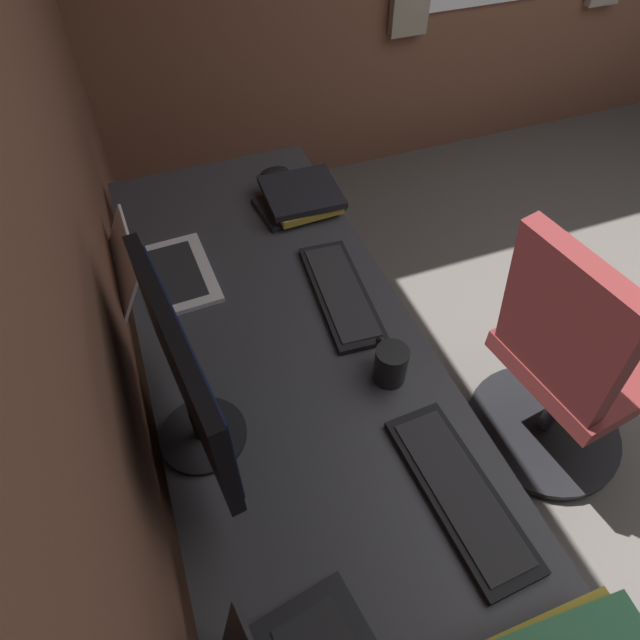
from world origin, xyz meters
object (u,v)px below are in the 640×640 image
(mouse_main, at_px, (275,173))
(coffee_mug, at_px, (390,364))
(book_stack_near, at_px, (301,198))
(monitor_primary, at_px, (186,376))
(laptop_leftmost, at_px, (156,270))
(keyboard_main, at_px, (460,492))
(drawer_pedestal, at_px, (297,460))
(keyboard_spare, at_px, (341,293))
(office_chair, at_px, (565,370))

(mouse_main, bearing_deg, coffee_mug, -179.74)
(book_stack_near, relative_size, coffee_mug, 2.36)
(monitor_primary, height_order, laptop_leftmost, monitor_primary)
(keyboard_main, relative_size, coffee_mug, 3.49)
(drawer_pedestal, xyz_separation_m, monitor_primary, (-0.06, 0.23, 0.62))
(keyboard_spare, bearing_deg, laptop_leftmost, 63.16)
(mouse_main, bearing_deg, laptop_leftmost, 129.25)
(keyboard_spare, height_order, office_chair, office_chair)
(laptop_leftmost, height_order, mouse_main, laptop_leftmost)
(keyboard_spare, relative_size, book_stack_near, 1.49)
(monitor_primary, height_order, coffee_mug, monitor_primary)
(keyboard_main, bearing_deg, monitor_primary, 55.49)
(monitor_primary, relative_size, keyboard_spare, 1.19)
(mouse_main, relative_size, coffee_mug, 0.85)
(book_stack_near, bearing_deg, office_chair, -140.41)
(keyboard_spare, height_order, book_stack_near, book_stack_near)
(drawer_pedestal, bearing_deg, laptop_leftmost, 26.14)
(monitor_primary, distance_m, keyboard_spare, 0.60)
(monitor_primary, relative_size, office_chair, 0.53)
(keyboard_main, relative_size, book_stack_near, 1.48)
(office_chair, bearing_deg, monitor_primary, 89.86)
(keyboard_main, bearing_deg, book_stack_near, -0.94)
(drawer_pedestal, xyz_separation_m, keyboard_main, (-0.39, -0.25, 0.39))
(laptop_leftmost, relative_size, coffee_mug, 2.66)
(drawer_pedestal, distance_m, keyboard_spare, 0.52)
(mouse_main, xyz_separation_m, coffee_mug, (-0.94, -0.00, 0.04))
(keyboard_main, bearing_deg, keyboard_spare, 1.25)
(keyboard_main, relative_size, office_chair, 0.44)
(monitor_primary, bearing_deg, keyboard_main, -124.51)
(keyboard_main, distance_m, office_chair, 0.77)
(laptop_leftmost, height_order, keyboard_main, laptop_leftmost)
(monitor_primary, relative_size, laptop_leftmost, 1.57)
(keyboard_main, xyz_separation_m, office_chair, (0.33, -0.64, -0.28))
(keyboard_spare, bearing_deg, mouse_main, -0.10)
(monitor_primary, distance_m, laptop_leftmost, 0.59)
(book_stack_near, height_order, coffee_mug, coffee_mug)
(monitor_primary, distance_m, keyboard_main, 0.62)
(drawer_pedestal, xyz_separation_m, keyboard_spare, (0.25, -0.23, 0.39))
(laptop_leftmost, distance_m, book_stack_near, 0.54)
(book_stack_near, distance_m, office_chair, 1.02)
(drawer_pedestal, xyz_separation_m, office_chair, (-0.06, -0.88, 0.11))
(book_stack_near, distance_m, coffee_mug, 0.74)
(monitor_primary, height_order, keyboard_main, monitor_primary)
(book_stack_near, bearing_deg, mouse_main, 8.70)
(laptop_leftmost, distance_m, mouse_main, 0.62)
(mouse_main, relative_size, book_stack_near, 0.36)
(drawer_pedestal, bearing_deg, coffee_mug, -102.19)
(book_stack_near, relative_size, office_chair, 0.30)
(coffee_mug, bearing_deg, keyboard_main, -178.53)
(drawer_pedestal, relative_size, mouse_main, 6.68)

